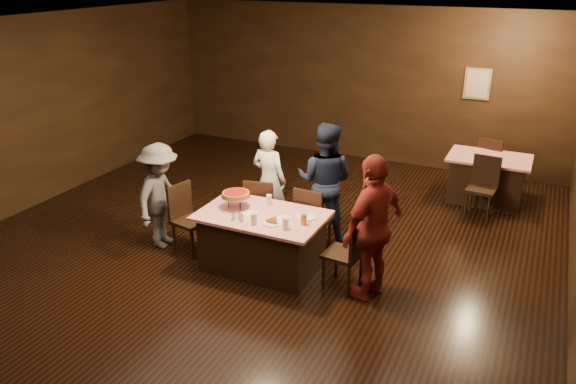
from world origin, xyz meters
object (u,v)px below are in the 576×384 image
at_px(glass_front_left, 254,219).
at_px(glass_back, 269,200).
at_px(main_table, 262,241).
at_px(diner_navy_hoodie, 325,181).
at_px(pizza_stand, 236,194).
at_px(glass_front_right, 285,223).
at_px(diner_grey_knit, 161,196).
at_px(chair_back_far, 492,163).
at_px(diner_white_jacket, 269,180).
at_px(back_table, 487,179).
at_px(glass_amber, 304,219).
at_px(chair_end_right, 343,252).
at_px(plate_empty, 306,217).
at_px(chair_end_left, 191,220).
at_px(chair_far_left, 262,208).
at_px(chair_back_near, 482,188).
at_px(chair_far_right, 314,218).
at_px(diner_red_shirt, 373,228).

distance_m(glass_front_left, glass_back, 0.61).
xyz_separation_m(main_table, diner_navy_hoodie, (0.37, 1.21, 0.47)).
bearing_deg(pizza_stand, glass_front_right, -19.44).
bearing_deg(diner_grey_knit, chair_back_far, -48.37).
bearing_deg(diner_white_jacket, glass_front_left, 116.73).
bearing_deg(glass_front_right, back_table, 63.93).
relative_size(pizza_stand, glass_amber, 2.71).
bearing_deg(back_table, chair_end_right, -108.91).
xyz_separation_m(chair_end_right, glass_front_right, (-0.65, -0.25, 0.37)).
xyz_separation_m(diner_navy_hoodie, glass_front_left, (-0.32, -1.51, -0.01)).
relative_size(plate_empty, glass_front_right, 1.79).
bearing_deg(chair_end_left, main_table, -79.25).
bearing_deg(chair_end_right, chair_far_left, -110.08).
bearing_deg(pizza_stand, chair_end_left, -175.91).
xyz_separation_m(main_table, back_table, (2.33, 3.59, 0.00)).
xyz_separation_m(main_table, chair_end_right, (1.10, -0.00, 0.09)).
bearing_deg(chair_end_right, diner_navy_hoodie, -142.51).
xyz_separation_m(diner_white_jacket, glass_back, (0.43, -0.84, 0.08)).
bearing_deg(chair_back_near, chair_back_far, 95.15).
bearing_deg(chair_far_right, glass_front_left, 75.58).
bearing_deg(glass_front_right, chair_end_right, 21.04).
relative_size(main_table, glass_amber, 11.43).
height_order(chair_end_left, glass_front_left, chair_end_left).
relative_size(diner_red_shirt, pizza_stand, 4.67).
xyz_separation_m(diner_grey_knit, glass_amber, (2.17, -0.04, 0.09)).
height_order(chair_far_left, diner_grey_knit, diner_grey_knit).
xyz_separation_m(main_table, diner_grey_knit, (-1.57, -0.01, 0.36)).
xyz_separation_m(chair_end_right, glass_back, (-1.15, 0.30, 0.37)).
relative_size(glass_front_left, glass_amber, 1.00).
xyz_separation_m(chair_far_left, glass_back, (0.35, -0.45, 0.37)).
xyz_separation_m(main_table, chair_back_far, (2.33, 4.19, 0.09)).
distance_m(glass_front_left, glass_amber, 0.60).
xyz_separation_m(chair_end_left, chair_back_far, (3.43, 4.19, 0.00)).
height_order(chair_far_right, plate_empty, chair_far_right).
distance_m(chair_end_right, plate_empty, 0.65).
height_order(main_table, glass_amber, glass_amber).
bearing_deg(glass_amber, chair_end_right, 5.71).
distance_m(chair_far_right, diner_grey_knit, 2.13).
height_order(chair_end_right, pizza_stand, pizza_stand).
height_order(chair_end_left, diner_red_shirt, diner_red_shirt).
bearing_deg(plate_empty, glass_back, 165.96).
bearing_deg(chair_end_right, diner_white_jacket, -119.30).
height_order(main_table, diner_navy_hoodie, diner_navy_hoodie).
height_order(back_table, diner_white_jacket, diner_white_jacket).
height_order(chair_far_right, diner_red_shirt, diner_red_shirt).
height_order(pizza_stand, glass_front_left, pizza_stand).
distance_m(back_table, chair_end_left, 4.97).
xyz_separation_m(chair_far_left, chair_far_right, (0.80, 0.00, 0.00)).
height_order(chair_end_right, diner_white_jacket, diner_white_jacket).
distance_m(chair_end_right, diner_red_shirt, 0.55).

